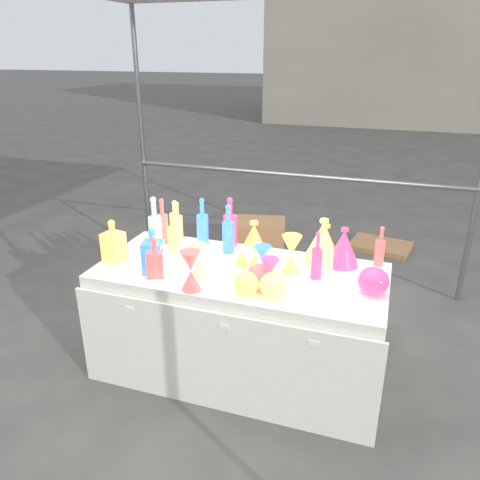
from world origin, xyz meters
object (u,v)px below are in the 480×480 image
(bottle_0, at_px, (177,221))
(hourglass_0, at_px, (191,271))
(globe_0, at_px, (246,284))
(cardboard_box_closed, at_px, (259,238))
(decanter_0, at_px, (113,241))
(display_table, at_px, (240,322))
(lampshade_0, at_px, (254,242))

(bottle_0, relative_size, hourglass_0, 1.20)
(globe_0, bearing_deg, cardboard_box_closed, 104.30)
(decanter_0, bearing_deg, bottle_0, 74.91)
(display_table, bearing_deg, lampshade_0, 71.70)
(decanter_0, bearing_deg, display_table, 20.13)
(bottle_0, distance_m, lampshade_0, 0.66)
(display_table, height_order, hourglass_0, hourglass_0)
(cardboard_box_closed, relative_size, hourglass_0, 2.22)
(cardboard_box_closed, distance_m, bottle_0, 1.69)
(cardboard_box_closed, relative_size, decanter_0, 1.88)
(display_table, relative_size, lampshade_0, 6.55)
(bottle_0, bearing_deg, hourglass_0, -58.83)
(hourglass_0, bearing_deg, decanter_0, 162.42)
(cardboard_box_closed, distance_m, decanter_0, 2.15)
(decanter_0, height_order, globe_0, decanter_0)
(cardboard_box_closed, bearing_deg, lampshade_0, -87.67)
(decanter_0, xyz_separation_m, lampshade_0, (0.86, 0.27, -0.00))
(decanter_0, distance_m, hourglass_0, 0.66)
(cardboard_box_closed, bearing_deg, globe_0, -88.38)
(cardboard_box_closed, bearing_deg, decanter_0, -113.89)
(display_table, bearing_deg, bottle_0, 149.87)
(bottle_0, relative_size, lampshade_0, 1.02)
(bottle_0, height_order, globe_0, bottle_0)
(cardboard_box_closed, relative_size, globe_0, 3.65)
(cardboard_box_closed, bearing_deg, hourglass_0, -96.57)
(globe_0, height_order, lampshade_0, lampshade_0)
(cardboard_box_closed, height_order, decanter_0, decanter_0)
(decanter_0, xyz_separation_m, globe_0, (0.94, -0.15, -0.08))
(hourglass_0, distance_m, globe_0, 0.32)
(bottle_0, height_order, decanter_0, bottle_0)
(display_table, distance_m, decanter_0, 0.97)
(globe_0, bearing_deg, lampshade_0, 101.32)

